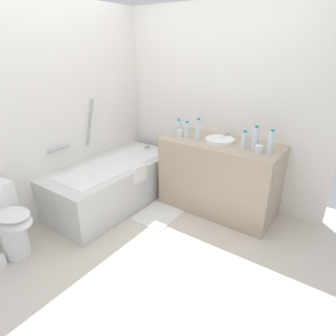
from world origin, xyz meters
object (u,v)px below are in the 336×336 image
Objects in this scene: water_bottle_5 at (244,140)px; drinking_glass_1 at (259,149)px; toilet at (8,221)px; water_bottle_4 at (198,129)px; water_bottle_2 at (187,130)px; water_bottle_0 at (255,138)px; toilet_paper_roll at (0,262)px; bathtub at (114,182)px; drinking_glass_0 at (180,133)px; sink_faucet at (227,136)px; water_bottle_3 at (271,142)px; sink_basin at (220,140)px; bath_mat at (160,214)px; water_bottle_1 at (179,127)px.

drinking_glass_1 is (-0.04, -0.18, -0.05)m from water_bottle_5.
water_bottle_4 is at bearing 57.62° from toilet.
toilet is at bearing 155.95° from water_bottle_2.
water_bottle_4 reaches higher than toilet.
water_bottle_0 reaches higher than toilet_paper_roll.
water_bottle_4 reaches higher than toilet_paper_roll.
drinking_glass_1 is at bearing -71.23° from bathtub.
water_bottle_0 is 2.32× the size of toilet_paper_roll.
water_bottle_4 is 3.20× the size of drinking_glass_0.
toilet_paper_roll is at bearing 143.16° from water_bottle_0.
toilet_paper_roll is at bearing 152.99° from sink_faucet.
toilet is 4.66× the size of sink_faucet.
water_bottle_3 is at bearing -70.94° from bathtub.
sink_basin is at bearing 51.90° from toilet.
water_bottle_1 is at bearing 9.61° from bath_mat.
sink_basin is 0.41m from water_bottle_2.
sink_faucet is at bearing 64.42° from water_bottle_0.
water_bottle_2 is (-0.06, -0.16, 0.00)m from water_bottle_1.
sink_faucet is (0.80, -1.11, 0.61)m from bathtub.
water_bottle_1 is (-0.00, 0.96, -0.03)m from water_bottle_0.
bath_mat is 1.69m from toilet_paper_roll.
bath_mat is at bearing -23.49° from toilet_paper_roll.
bath_mat is (-0.45, 0.07, -0.95)m from water_bottle_2.
toilet_paper_roll is (-2.00, 0.75, -0.90)m from water_bottle_2.
drinking_glass_0 reaches higher than sink_basin.
bathtub reaches higher than drinking_glass_1.
water_bottle_4 is at bearing -55.61° from bathtub.
water_bottle_0 is at bearing 44.13° from toilet.
sink_basin is (0.61, -1.11, 0.60)m from bathtub.
bathtub is at bearing 127.34° from water_bottle_2.
water_bottle_5 is (1.85, -1.50, 0.58)m from toilet.
water_bottle_3 is (-0.03, -0.57, 0.10)m from sink_basin.
water_bottle_2 is 1.03× the size of water_bottle_5.
sink_faucet is at bearing 68.98° from water_bottle_3.
drinking_glass_1 reaches higher than sink_basin.
sink_faucet is at bearing 0.00° from sink_basin.
bathtub is 8.88× the size of water_bottle_1.
bathtub is 1.28m from toilet.
bathtub is 0.71m from bath_mat.
sink_basin is 1.64× the size of water_bottle_2.
drinking_glass_0 is 0.70× the size of toilet_paper_roll.
sink_basin is 0.58m from water_bottle_3.
water_bottle_5 is at bearing -95.96° from sink_basin.
drinking_glass_0 is at bearing 90.03° from drinking_glass_1.
water_bottle_0 reaches higher than water_bottle_4.
bathtub is at bearing 109.06° from water_bottle_3.
water_bottle_4 is at bearing 92.48° from water_bottle_0.
water_bottle_5 is (-0.22, -0.29, 0.06)m from sink_faucet.
bathtub is at bearing 130.70° from drinking_glass_0.
water_bottle_0 is 0.80m from water_bottle_2.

